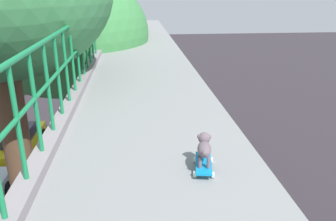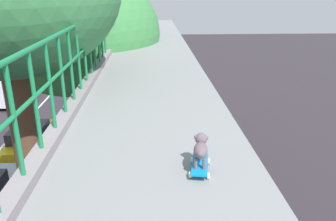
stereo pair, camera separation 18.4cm
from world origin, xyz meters
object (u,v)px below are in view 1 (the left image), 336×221
at_px(car_yellow_cab_seventh, 17,141).
at_px(small_dog, 204,147).
at_px(toy_skateboard, 204,164).
at_px(city_bus, 11,69).

xyz_separation_m(car_yellow_cab_seventh, small_dog, (6.80, -13.19, 5.88)).
distance_m(car_yellow_cab_seventh, toy_skateboard, 15.92).
bearing_deg(city_bus, small_dog, -66.61).
relative_size(car_yellow_cab_seventh, toy_skateboard, 9.28).
xyz_separation_m(city_bus, toy_skateboard, (10.68, -24.74, 4.57)).
height_order(car_yellow_cab_seventh, city_bus, city_bus).
bearing_deg(car_yellow_cab_seventh, toy_skateboard, -62.81).
xyz_separation_m(car_yellow_cab_seventh, toy_skateboard, (6.79, -13.22, 5.70)).
xyz_separation_m(city_bus, small_dog, (10.69, -24.71, 4.75)).
relative_size(city_bus, toy_skateboard, 23.86).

